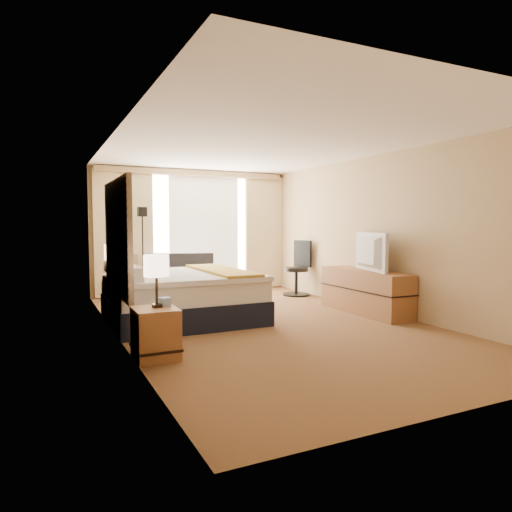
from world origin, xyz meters
name	(u,v)px	position (x,y,z in m)	size (l,w,h in m)	color
floor	(266,323)	(0.00, 0.00, 0.00)	(4.20, 7.00, 0.02)	#582419
ceiling	(266,144)	(0.00, 0.00, 2.60)	(4.20, 7.00, 0.02)	white
wall_back	(192,231)	(0.00, 3.50, 1.30)	(4.20, 0.02, 2.60)	tan
wall_front	(472,245)	(0.00, -3.50, 1.30)	(4.20, 0.02, 2.60)	tan
wall_left	(116,237)	(-2.10, 0.00, 1.30)	(0.02, 7.00, 2.60)	tan
wall_right	(379,234)	(2.10, 0.00, 1.30)	(0.02, 7.00, 2.60)	tan
headboard	(117,238)	(-2.06, 0.20, 1.28)	(0.06, 1.85, 1.50)	black
nightstand_left	(155,333)	(-1.87, -1.05, 0.28)	(0.45, 0.52, 0.55)	brown
nightstand_right	(119,299)	(-1.87, 1.45, 0.28)	(0.45, 0.52, 0.55)	brown
media_dresser	(365,292)	(1.83, 0.00, 0.35)	(0.50, 1.80, 0.70)	brown
window	(204,230)	(0.25, 3.47, 1.32)	(2.30, 0.02, 2.30)	white
curtains	(194,226)	(0.00, 3.39, 1.41)	(4.12, 0.19, 2.56)	#F7EAAE
bed	(182,296)	(-1.06, 0.71, 0.38)	(2.13, 1.95, 1.04)	black
loveseat	(181,284)	(-0.48, 2.72, 0.29)	(1.56, 1.13, 0.88)	#4E1E16
floor_lamp	(143,234)	(-1.15, 3.05, 1.26)	(0.23, 0.23, 1.79)	black
desk_chair	(298,271)	(1.81, 2.10, 0.50)	(0.56, 0.55, 1.12)	black
lamp_left	(156,267)	(-1.84, -1.02, 0.99)	(0.27, 0.27, 0.57)	black
lamp_right	(114,253)	(-1.93, 1.47, 1.01)	(0.28, 0.28, 0.59)	black
tissue_box	(165,302)	(-1.75, -0.98, 0.60)	(0.11, 0.11, 0.10)	#87A8D0
telephone	(121,280)	(-1.84, 1.42, 0.59)	(0.19, 0.15, 0.07)	black
television	(365,252)	(1.78, -0.04, 1.01)	(1.08, 0.14, 0.62)	black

